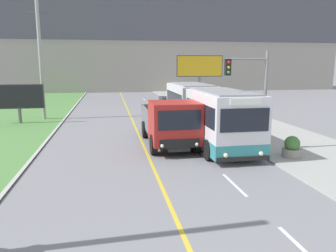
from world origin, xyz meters
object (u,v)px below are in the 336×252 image
dump_truck (171,124)px  planter_round_second (247,129)px  utility_pole_far (41,59)px  planter_round_near (292,148)px  car_distant (168,105)px  billboard_small (18,97)px  city_bus (204,112)px  traffic_light_mast (253,88)px  billboard_large (200,68)px

dump_truck → planter_round_second: 5.69m
utility_pole_far → planter_round_near: (14.08, -14.50, -4.42)m
utility_pole_far → planter_round_near: size_ratio=9.53×
dump_truck → planter_round_near: 6.23m
car_distant → planter_round_second: size_ratio=4.45×
billboard_small → planter_round_near: (15.53, -12.66, -1.51)m
dump_truck → car_distant: 14.13m
city_bus → car_distant: 11.65m
billboard_small → planter_round_near: bearing=-39.2°
billboard_small → dump_truck: bearing=-43.6°
dump_truck → traffic_light_mast: traffic_light_mast is taller
car_distant → billboard_small: bearing=-161.2°
car_distant → billboard_small: billboard_small is taller
car_distant → utility_pole_far: bearing=-167.7°
dump_truck → planter_round_second: dump_truck is taller
city_bus → car_distant: bearing=90.7°
utility_pole_far → planter_round_second: bearing=-34.4°
dump_truck → billboard_small: (-10.13, 9.66, 0.71)m
city_bus → planter_round_second: bearing=-7.2°
billboard_small → planter_round_second: 17.30m
billboard_large → planter_round_near: bearing=-94.3°
billboard_large → traffic_light_mast: bearing=-98.6°
dump_truck → car_distant: (2.38, 13.91, -0.64)m
city_bus → dump_truck: bearing=-137.8°
planter_round_near → utility_pole_far: bearing=134.2°
billboard_large → city_bus: bearing=-104.6°
car_distant → billboard_small: (-12.51, -4.25, 1.35)m
planter_round_second → billboard_large: bearing=84.1°
city_bus → car_distant: size_ratio=2.91×
city_bus → billboard_large: (4.62, 17.69, 2.61)m
car_distant → planter_round_second: 12.31m
planter_round_near → planter_round_second: 4.95m
billboard_large → billboard_small: (-17.28, -10.33, -2.18)m
dump_truck → planter_round_near: (5.41, -3.00, -0.80)m
car_distant → billboard_large: bearing=51.9°
city_bus → billboard_large: 18.47m
billboard_large → planter_round_near: 23.35m
city_bus → car_distant: (-0.15, 11.62, -0.93)m
traffic_light_mast → planter_round_second: bearing=68.4°
city_bus → utility_pole_far: utility_pole_far is taller
traffic_light_mast → planter_round_second: (1.39, 3.50, -2.82)m
billboard_large → planter_round_near: (-1.74, -22.99, -3.70)m
utility_pole_far → dump_truck: bearing=-53.0°
dump_truck → utility_pole_far: 14.85m
utility_pole_far → planter_round_near: bearing=-45.8°
car_distant → traffic_light_mast: bearing=-84.4°
planter_round_near → billboard_small: bearing=140.8°
traffic_light_mast → planter_round_second: 4.70m
city_bus → utility_pole_far: bearing=140.6°
utility_pole_far → billboard_large: bearing=28.2°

